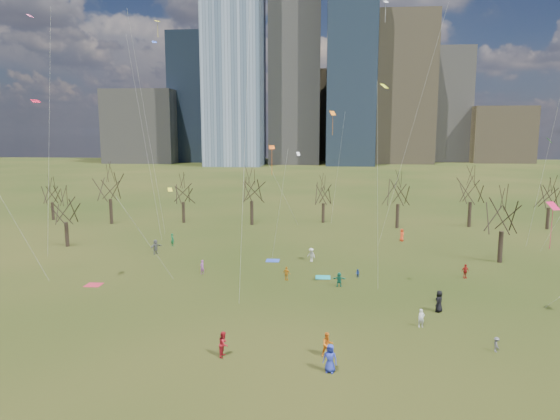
# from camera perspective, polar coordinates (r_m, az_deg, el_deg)

# --- Properties ---
(ground) EXTENTS (500.00, 500.00, 0.00)m
(ground) POSITION_cam_1_polar(r_m,az_deg,el_deg) (45.09, -1.23, -11.22)
(ground) COLOR black
(ground) RESTS_ON ground
(downtown_skyline) EXTENTS (212.50, 78.00, 118.00)m
(downtown_skyline) POSITION_cam_1_polar(r_m,az_deg,el_deg) (253.93, 3.11, 14.23)
(downtown_skyline) COLOR slate
(downtown_skyline) RESTS_ON ground
(bare_tree_row) EXTENTS (113.04, 29.80, 9.50)m
(bare_tree_row) POSITION_cam_1_polar(r_m,az_deg,el_deg) (80.01, 1.37, 2.17)
(bare_tree_row) COLOR black
(bare_tree_row) RESTS_ON ground
(blanket_teal) EXTENTS (1.60, 1.50, 0.03)m
(blanket_teal) POSITION_cam_1_polar(r_m,az_deg,el_deg) (54.43, 4.93, -7.66)
(blanket_teal) COLOR teal
(blanket_teal) RESTS_ON ground
(blanket_navy) EXTENTS (1.60, 1.50, 0.03)m
(blanket_navy) POSITION_cam_1_polar(r_m,az_deg,el_deg) (61.06, -0.84, -5.79)
(blanket_navy) COLOR blue
(blanket_navy) RESTS_ON ground
(blanket_crimson) EXTENTS (1.60, 1.50, 0.03)m
(blanket_crimson) POSITION_cam_1_polar(r_m,az_deg,el_deg) (55.06, -20.52, -8.02)
(blanket_crimson) COLOR #B92539
(blanket_crimson) RESTS_ON ground
(person_0) EXTENTS (1.05, 0.81, 1.90)m
(person_0) POSITION_cam_1_polar(r_m,az_deg,el_deg) (34.00, 5.74, -16.52)
(person_0) COLOR #2836AE
(person_0) RESTS_ON ground
(person_1) EXTENTS (0.62, 0.48, 1.50)m
(person_1) POSITION_cam_1_polar(r_m,az_deg,el_deg) (42.45, 15.84, -11.80)
(person_1) COLOR white
(person_1) RESTS_ON ground
(person_2) EXTENTS (0.79, 0.96, 1.80)m
(person_2) POSITION_cam_1_polar(r_m,az_deg,el_deg) (36.20, -6.45, -14.97)
(person_2) COLOR #B01923
(person_2) RESTS_ON ground
(person_3) EXTENTS (0.43, 0.72, 1.10)m
(person_3) POSITION_cam_1_polar(r_m,az_deg,el_deg) (39.87, 23.49, -13.92)
(person_3) COLOR #5B5A5F
(person_3) RESTS_ON ground
(person_4) EXTENTS (0.94, 0.69, 1.49)m
(person_4) POSITION_cam_1_polar(r_m,az_deg,el_deg) (52.98, 0.75, -7.28)
(person_4) COLOR orange
(person_4) RESTS_ON ground
(person_5) EXTENTS (1.39, 0.48, 1.49)m
(person_5) POSITION_cam_1_polar(r_m,az_deg,el_deg) (51.30, 6.77, -7.89)
(person_5) COLOR #197258
(person_5) RESTS_ON ground
(person_6) EXTENTS (1.03, 1.12, 1.93)m
(person_6) POSITION_cam_1_polar(r_m,az_deg,el_deg) (46.16, 17.73, -9.91)
(person_6) COLOR black
(person_6) RESTS_ON ground
(person_7) EXTENTS (0.61, 0.69, 1.58)m
(person_7) POSITION_cam_1_polar(r_m,az_deg,el_deg) (55.99, -8.89, -6.44)
(person_7) COLOR #A552A5
(person_7) RESTS_ON ground
(person_8) EXTENTS (0.56, 0.57, 0.92)m
(person_8) POSITION_cam_1_polar(r_m,az_deg,el_deg) (54.68, 8.86, -7.17)
(person_8) COLOR navy
(person_8) RESTS_ON ground
(person_9) EXTENTS (1.23, 1.13, 1.66)m
(person_9) POSITION_cam_1_polar(r_m,az_deg,el_deg) (60.60, 3.59, -5.12)
(person_9) COLOR silver
(person_9) RESTS_ON ground
(person_10) EXTENTS (0.98, 0.65, 1.54)m
(person_10) POSITION_cam_1_polar(r_m,az_deg,el_deg) (57.30, 20.40, -6.57)
(person_10) COLOR #AD1C18
(person_10) RESTS_ON ground
(person_11) EXTENTS (1.46, 1.75, 1.88)m
(person_11) POSITION_cam_1_polar(r_m,az_deg,el_deg) (66.03, -14.02, -4.10)
(person_11) COLOR slate
(person_11) RESTS_ON ground
(person_12) EXTENTS (0.94, 1.05, 1.81)m
(person_12) POSITION_cam_1_polar(r_m,az_deg,el_deg) (73.57, 13.75, -2.79)
(person_12) COLOR #F8411B
(person_12) RESTS_ON ground
(person_13) EXTENTS (0.74, 0.74, 1.73)m
(person_13) POSITION_cam_1_polar(r_m,az_deg,el_deg) (70.17, -12.20, -3.34)
(person_13) COLOR #18703E
(person_13) RESTS_ON ground
(person_14) EXTENTS (1.00, 0.87, 1.73)m
(person_14) POSITION_cam_1_polar(r_m,az_deg,el_deg) (36.15, 5.45, -15.05)
(person_14) COLOR orange
(person_14) RESTS_ON ground
(kites_airborne) EXTENTS (60.67, 46.69, 32.80)m
(kites_airborne) POSITION_cam_1_polar(r_m,az_deg,el_deg) (55.47, 3.46, 7.67)
(kites_airborne) COLOR #FF6215
(kites_airborne) RESTS_ON ground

